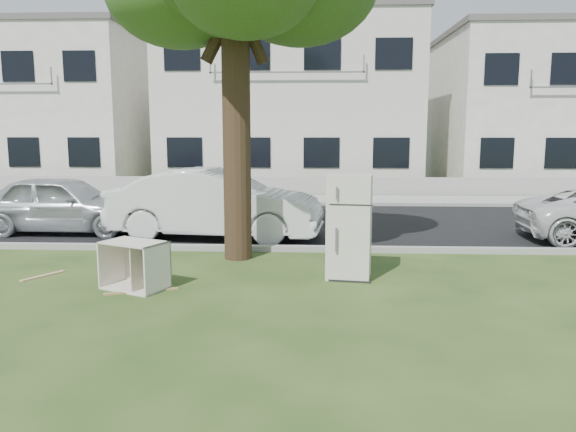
{
  "coord_description": "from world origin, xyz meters",
  "views": [
    {
      "loc": [
        1.09,
        -8.98,
        2.52
      ],
      "look_at": [
        0.64,
        0.6,
        1.03
      ],
      "focal_mm": 35.0,
      "sensor_mm": 36.0,
      "label": 1
    }
  ],
  "objects_px": {
    "car_left": "(63,204)",
    "cabinet": "(135,265)",
    "fridge": "(349,227)",
    "car_center": "(216,204)"
  },
  "relations": [
    {
      "from": "fridge",
      "to": "cabinet",
      "type": "height_order",
      "value": "fridge"
    },
    {
      "from": "car_center",
      "to": "cabinet",
      "type": "bearing_deg",
      "value": 178.52
    },
    {
      "from": "cabinet",
      "to": "car_center",
      "type": "bearing_deg",
      "value": 107.68
    },
    {
      "from": "fridge",
      "to": "car_center",
      "type": "bearing_deg",
      "value": 139.02
    },
    {
      "from": "fridge",
      "to": "car_left",
      "type": "height_order",
      "value": "fridge"
    },
    {
      "from": "fridge",
      "to": "cabinet",
      "type": "relative_size",
      "value": 1.79
    },
    {
      "from": "fridge",
      "to": "car_left",
      "type": "distance_m",
      "value": 7.79
    },
    {
      "from": "car_left",
      "to": "cabinet",
      "type": "bearing_deg",
      "value": -144.42
    },
    {
      "from": "fridge",
      "to": "car_center",
      "type": "relative_size",
      "value": 0.36
    },
    {
      "from": "cabinet",
      "to": "fridge",
      "type": "bearing_deg",
      "value": 39.38
    }
  ]
}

